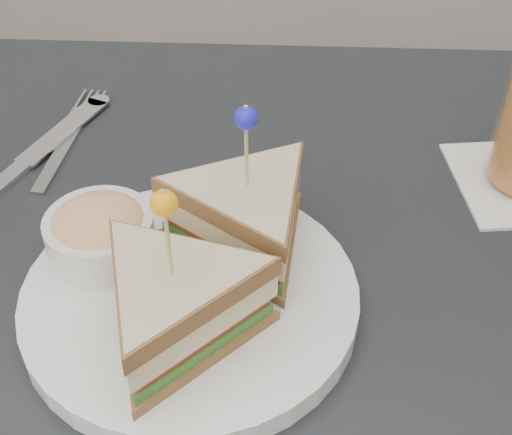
% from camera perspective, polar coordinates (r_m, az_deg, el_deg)
% --- Properties ---
extents(table, '(0.80, 0.80, 0.75)m').
position_cam_1_polar(table, '(0.65, -0.94, -9.02)').
color(table, black).
rests_on(table, ground).
extents(plate_meal, '(0.32, 0.32, 0.15)m').
position_cam_1_polar(plate_meal, '(0.54, -4.79, -3.76)').
color(plate_meal, white).
rests_on(plate_meal, table).
extents(cutlery_fork, '(0.04, 0.18, 0.01)m').
position_cam_1_polar(cutlery_fork, '(0.77, -14.50, 6.59)').
color(cutlery_fork, silver).
rests_on(cutlery_fork, table).
extents(cutlery_knife, '(0.11, 0.23, 0.01)m').
position_cam_1_polar(cutlery_knife, '(0.74, -17.59, 4.49)').
color(cutlery_knife, white).
rests_on(cutlery_knife, table).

